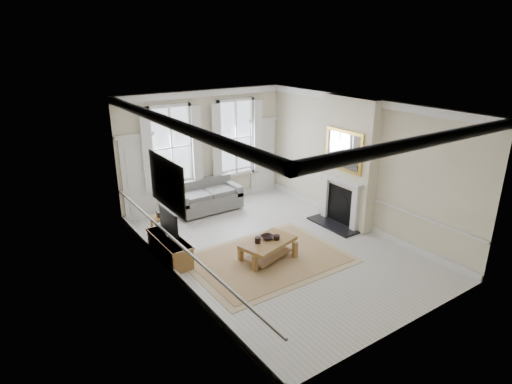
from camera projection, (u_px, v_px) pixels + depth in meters
floor at (278, 248)px, 10.27m from camera, size 7.20×7.20×0.00m
ceiling at (280, 106)px, 9.11m from camera, size 7.20×7.20×0.00m
back_wall at (204, 149)px, 12.48m from camera, size 5.20×0.00×5.20m
left_wall at (172, 205)px, 8.31m from camera, size 0.00×7.20×7.20m
right_wall at (359, 163)px, 11.06m from camera, size 0.00×7.20×7.20m
window_left at (171, 147)px, 11.82m from camera, size 1.26×0.20×2.20m
window_right at (236, 138)px, 12.93m from camera, size 1.26×0.20×2.20m
door_left at (139, 179)px, 11.55m from camera, size 0.90×0.08×2.30m
door_right at (262, 157)px, 13.73m from camera, size 0.90×0.08×2.30m
painting at (167, 184)px, 8.45m from camera, size 0.05×1.66×1.06m
chimney_breast at (348, 163)px, 11.13m from camera, size 0.35×1.70×3.38m
hearth at (333, 225)px, 11.47m from camera, size 0.55×1.50×0.05m
fireplace at (340, 199)px, 11.34m from camera, size 0.21×1.45×1.33m
mirror at (343, 151)px, 10.89m from camera, size 0.06×1.26×1.06m
sofa at (206, 198)px, 12.41m from camera, size 1.93×0.94×0.88m
side_table at (160, 221)px, 10.79m from camera, size 0.49×0.49×0.52m
rug at (268, 259)px, 9.74m from camera, size 3.50×2.60×0.02m
coffee_table at (268, 244)px, 9.61m from camera, size 1.41×1.04×0.47m
ceramic_pot_a at (258, 240)px, 9.47m from camera, size 0.13×0.13×0.13m
ceramic_pot_b at (277, 237)px, 9.64m from camera, size 0.14×0.14×0.10m
bowl at (267, 237)px, 9.68m from camera, size 0.32×0.32×0.07m
tv_stand at (170, 248)px, 9.69m from camera, size 0.48×1.49×0.53m
tv at (169, 221)px, 9.48m from camera, size 0.08×0.90×0.68m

